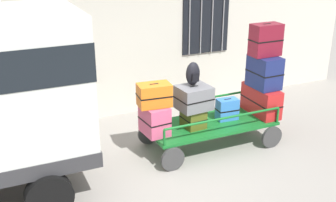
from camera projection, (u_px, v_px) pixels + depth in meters
The scene contains 13 objects.
ground_plane at pixel (183, 168), 7.58m from camera, with size 40.00×40.00×0.00m, color gray.
building_wall at pixel (125, 4), 9.15m from camera, with size 12.00×0.38×5.00m.
luggage_cart at pixel (210, 127), 8.24m from camera, with size 2.57×1.21×0.49m.
cart_railing at pixel (211, 110), 8.11m from camera, with size 2.45×1.07×0.33m.
suitcase_left_bottom at pixel (155, 120), 7.68m from camera, with size 0.46×0.59×0.55m.
suitcase_left_middle at pixel (154, 95), 7.51m from camera, with size 0.62×0.43×0.42m.
suitcase_midleft_bottom at pixel (193, 118), 7.98m from camera, with size 0.40×0.46×0.37m.
suitcase_midleft_middle at pixel (194, 98), 7.83m from camera, with size 0.65×0.56×0.45m.
suitcase_center_bottom at pixel (227, 109), 8.30m from camera, with size 0.44×0.28×0.43m.
suitcase_midright_bottom at pixel (261, 100), 8.54m from camera, with size 0.41×0.94×0.58m.
suitcase_midright_middle at pixel (264, 72), 8.30m from camera, with size 0.48×0.65×0.64m.
suitcase_midright_top at pixel (266, 40), 8.10m from camera, with size 0.60×0.35×0.62m.
backpack at pixel (193, 74), 7.72m from camera, with size 0.27×0.22×0.44m.
Camera 1 is at (-2.95, -5.92, 3.90)m, focal length 45.14 mm.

